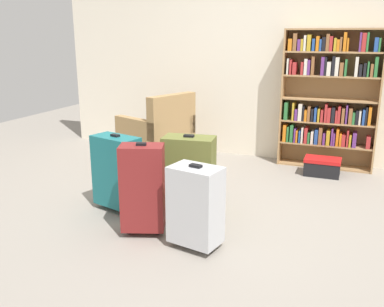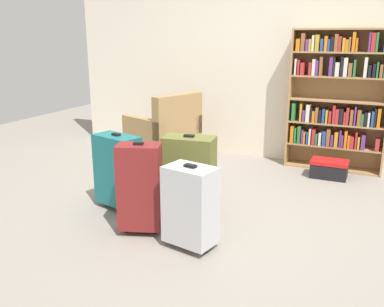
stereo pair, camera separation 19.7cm
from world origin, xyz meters
name	(u,v)px [view 1 (the left image)]	position (x,y,z in m)	size (l,w,h in m)	color
ground_plane	(207,217)	(0.00, 0.00, 0.00)	(9.94, 9.94, 0.00)	gray
back_wall	(265,57)	(0.00, 2.17, 1.30)	(5.68, 0.10, 2.60)	beige
bookshelf	(329,96)	(0.83, 1.98, 0.87)	(1.11, 0.26, 1.64)	#A87F51
armchair	(158,140)	(-1.10, 1.30, 0.32)	(0.90, 0.90, 0.90)	#9E7A4C
mug	(189,167)	(-0.66, 1.20, 0.05)	(0.12, 0.08, 0.10)	white
storage_box	(322,166)	(0.84, 1.60, 0.11)	(0.40, 0.26, 0.20)	black
suitcase_silver	(196,205)	(0.10, -0.55, 0.34)	(0.42, 0.32, 0.66)	#B7BABF
suitcase_teal	(117,171)	(-0.83, -0.14, 0.37)	(0.48, 0.33, 0.72)	#19666B
suitcase_olive	(189,171)	(-0.22, 0.11, 0.37)	(0.49, 0.31, 0.71)	brown
suitcase_dark_red	(143,188)	(-0.38, -0.49, 0.40)	(0.39, 0.32, 0.77)	maroon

